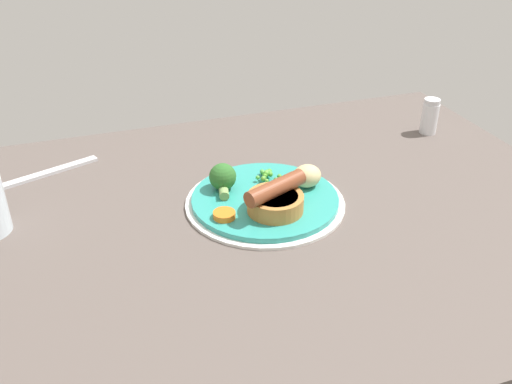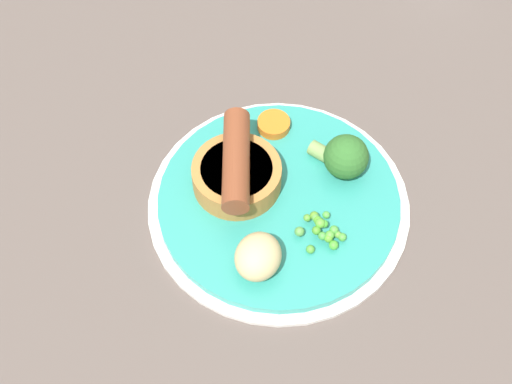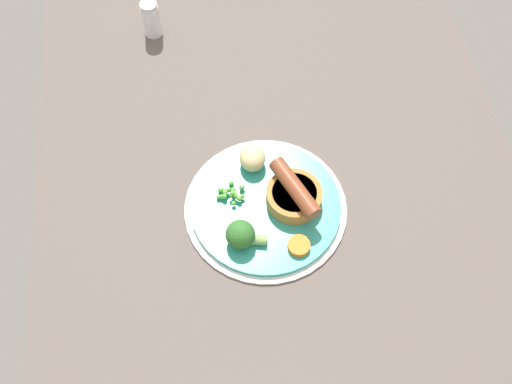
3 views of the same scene
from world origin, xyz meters
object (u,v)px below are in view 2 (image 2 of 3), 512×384
(dinner_plate, at_px, (279,203))
(potato_chunk_0, at_px, (258,257))
(sausage_pudding, at_px, (237,172))
(pea_pile, at_px, (322,230))
(carrot_slice_0, at_px, (274,124))
(broccoli_floret_near, at_px, (344,157))

(dinner_plate, xyz_separation_m, potato_chunk_0, (0.08, 0.01, 0.03))
(potato_chunk_0, bearing_deg, sausage_pudding, -144.01)
(pea_pile, relative_size, potato_chunk_0, 0.99)
(sausage_pudding, height_order, potato_chunk_0, sausage_pudding)
(dinner_plate, bearing_deg, potato_chunk_0, 8.05)
(dinner_plate, xyz_separation_m, carrot_slice_0, (-0.08, -0.04, 0.01))
(dinner_plate, distance_m, carrot_slice_0, 0.09)
(potato_chunk_0, distance_m, carrot_slice_0, 0.17)
(broccoli_floret_near, height_order, potato_chunk_0, broccoli_floret_near)
(pea_pile, bearing_deg, potato_chunk_0, -37.64)
(potato_chunk_0, relative_size, carrot_slice_0, 1.40)
(pea_pile, height_order, potato_chunk_0, potato_chunk_0)
(carrot_slice_0, bearing_deg, potato_chunk_0, 17.58)
(potato_chunk_0, bearing_deg, pea_pile, 142.36)
(dinner_plate, relative_size, broccoli_floret_near, 4.10)
(carrot_slice_0, bearing_deg, pea_pile, 41.90)
(pea_pile, distance_m, broccoli_floret_near, 0.08)
(sausage_pudding, height_order, carrot_slice_0, sausage_pudding)
(pea_pile, relative_size, broccoli_floret_near, 0.75)
(dinner_plate, height_order, carrot_slice_0, carrot_slice_0)
(pea_pile, relative_size, carrot_slice_0, 1.39)
(pea_pile, bearing_deg, dinner_plate, -113.10)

